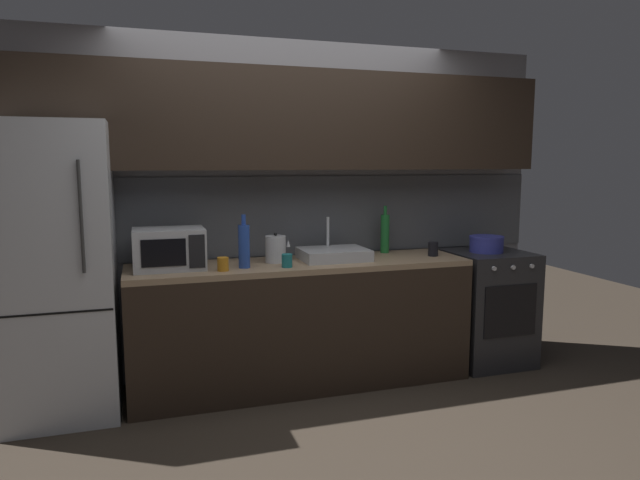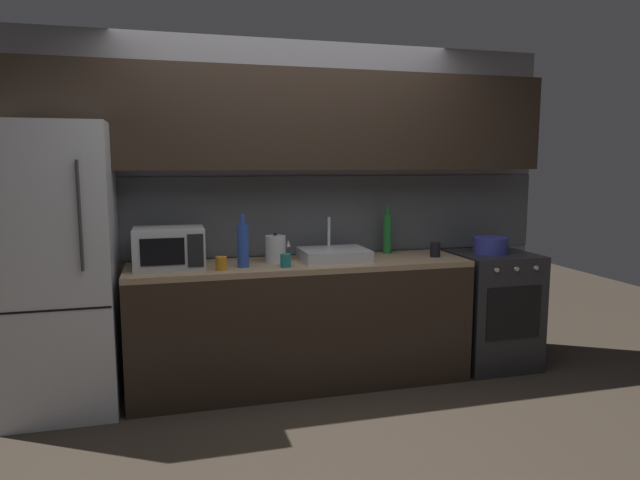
# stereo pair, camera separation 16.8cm
# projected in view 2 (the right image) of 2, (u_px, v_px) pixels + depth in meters

# --- Properties ---
(ground_plane) EXTENTS (10.00, 10.00, 0.00)m
(ground_plane) POSITION_uv_depth(u_px,v_px,m) (338.00, 441.00, 3.27)
(ground_plane) COLOR #2D261E
(back_wall) EXTENTS (4.15, 0.44, 2.50)m
(back_wall) POSITION_uv_depth(u_px,v_px,m) (292.00, 170.00, 4.21)
(back_wall) COLOR slate
(back_wall) RESTS_ON ground
(counter_run) EXTENTS (2.41, 0.60, 0.90)m
(counter_run) POSITION_uv_depth(u_px,v_px,m) (302.00, 323.00, 4.07)
(counter_run) COLOR black
(counter_run) RESTS_ON ground
(refrigerator) EXTENTS (0.68, 0.69, 1.85)m
(refrigerator) POSITION_uv_depth(u_px,v_px,m) (60.00, 269.00, 3.60)
(refrigerator) COLOR #B7BABF
(refrigerator) RESTS_ON ground
(oven_range) EXTENTS (0.60, 0.62, 0.90)m
(oven_range) POSITION_uv_depth(u_px,v_px,m) (491.00, 309.00, 4.47)
(oven_range) COLOR #232326
(oven_range) RESTS_ON ground
(microwave) EXTENTS (0.46, 0.35, 0.27)m
(microwave) POSITION_uv_depth(u_px,v_px,m) (169.00, 248.00, 3.78)
(microwave) COLOR #A8AAAF
(microwave) RESTS_ON counter_run
(sink_basin) EXTENTS (0.48, 0.38, 0.30)m
(sink_basin) POSITION_uv_depth(u_px,v_px,m) (334.00, 254.00, 4.10)
(sink_basin) COLOR #ADAFB5
(sink_basin) RESTS_ON counter_run
(kettle) EXTENTS (0.18, 0.15, 0.21)m
(kettle) POSITION_uv_depth(u_px,v_px,m) (276.00, 249.00, 4.00)
(kettle) COLOR #B7BABF
(kettle) RESTS_ON counter_run
(wine_bottle_green) EXTENTS (0.07, 0.07, 0.37)m
(wine_bottle_green) POSITION_uv_depth(u_px,v_px,m) (387.00, 233.00, 4.39)
(wine_bottle_green) COLOR #1E6B2D
(wine_bottle_green) RESTS_ON counter_run
(wine_bottle_blue) EXTENTS (0.08, 0.08, 0.36)m
(wine_bottle_blue) POSITION_uv_depth(u_px,v_px,m) (243.00, 245.00, 3.79)
(wine_bottle_blue) COLOR #234299
(wine_bottle_blue) RESTS_ON counter_run
(mug_teal) EXTENTS (0.07, 0.07, 0.09)m
(mug_teal) POSITION_uv_depth(u_px,v_px,m) (286.00, 260.00, 3.81)
(mug_teal) COLOR #19666B
(mug_teal) RESTS_ON counter_run
(mug_amber) EXTENTS (0.07, 0.07, 0.09)m
(mug_amber) POSITION_uv_depth(u_px,v_px,m) (221.00, 263.00, 3.70)
(mug_amber) COLOR #B27019
(mug_amber) RESTS_ON counter_run
(mug_dark) EXTENTS (0.08, 0.08, 0.11)m
(mug_dark) POSITION_uv_depth(u_px,v_px,m) (435.00, 250.00, 4.23)
(mug_dark) COLOR black
(mug_dark) RESTS_ON counter_run
(cooking_pot) EXTENTS (0.27, 0.27, 0.13)m
(cooking_pot) POSITION_uv_depth(u_px,v_px,m) (491.00, 245.00, 4.40)
(cooking_pot) COLOR #333899
(cooking_pot) RESTS_ON oven_range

